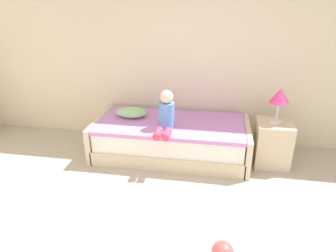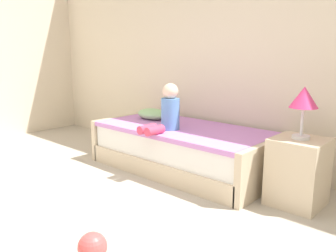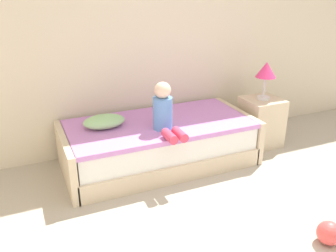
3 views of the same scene
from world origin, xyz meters
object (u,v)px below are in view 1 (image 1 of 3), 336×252
Objects in this scene: nightstand at (272,144)px; child_figure at (166,114)px; toy_ball at (223,252)px; bed at (171,139)px; pillow at (132,112)px; table_lamp at (280,97)px.

child_figure is at bearing -171.95° from nightstand.
child_figure reaches higher than toy_ball.
nightstand is at bearing 70.32° from toy_ball.
bed reaches higher than toy_ball.
child_figure is (-1.38, -0.20, 0.40)m from nightstand.
bed is 1.93m from toy_ball.
child_figure is (-0.03, -0.23, 0.46)m from bed.
pillow is at bearing 170.20° from bed.
bed is 4.14× the size of child_figure.
bed is 0.67m from pillow.
child_figure is at bearing -171.95° from table_lamp.
table_lamp is at bearing -1.41° from bed.
table_lamp is 1.41m from child_figure.
pillow reaches higher than toy_ball.
nightstand is 1.33× the size of table_lamp.
child_figure is at bearing -30.84° from pillow.
nightstand is at bearing 90.00° from table_lamp.
bed is 1.35m from nightstand.
table_lamp reaches higher than bed.
toy_ball is at bearing -55.17° from pillow.
pillow is at bearing 176.05° from table_lamp.
toy_ball is at bearing -63.98° from child_figure.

